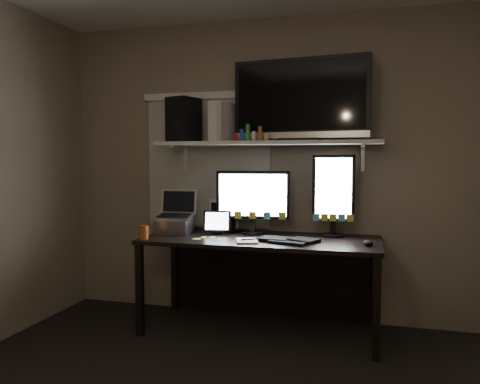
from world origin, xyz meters
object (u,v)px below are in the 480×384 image
(monitor_portrait, at_px, (333,195))
(tablet, at_px, (218,222))
(laptop, at_px, (174,212))
(cup, at_px, (144,232))
(game_console, at_px, (222,122))
(keyboard, at_px, (289,240))
(mouse, at_px, (368,243))
(tv, at_px, (300,100))
(monitor_landscape, at_px, (253,202))
(speaker, at_px, (184,120))
(desk, at_px, (264,257))

(monitor_portrait, height_order, tablet, monitor_portrait)
(monitor_portrait, bearing_deg, laptop, -175.10)
(cup, xyz_separation_m, game_console, (0.48, 0.48, 0.86))
(keyboard, relative_size, game_console, 1.32)
(game_console, bearing_deg, mouse, 2.36)
(mouse, bearing_deg, tv, 139.77)
(monitor_landscape, distance_m, cup, 0.90)
(tablet, distance_m, tv, 1.17)
(game_console, relative_size, speaker, 0.88)
(mouse, relative_size, cup, 1.05)
(keyboard, bearing_deg, monitor_portrait, 65.50)
(mouse, height_order, tablet, tablet)
(laptop, relative_size, cup, 3.33)
(game_console, bearing_deg, monitor_landscape, 12.46)
(monitor_landscape, height_order, tv, tv)
(tv, bearing_deg, cup, -151.16)
(desk, bearing_deg, speaker, 175.69)
(monitor_portrait, relative_size, keyboard, 1.54)
(laptop, height_order, tv, tv)
(monitor_landscape, relative_size, monitor_portrait, 0.92)
(tablet, height_order, speaker, speaker)
(monitor_landscape, distance_m, tv, 0.89)
(desk, bearing_deg, monitor_portrait, 10.59)
(monitor_landscape, relative_size, keyboard, 1.41)
(laptop, xyz_separation_m, game_console, (0.36, 0.17, 0.74))
(keyboard, xyz_separation_m, game_console, (-0.61, 0.31, 0.90))
(tablet, xyz_separation_m, cup, (-0.48, -0.35, -0.04))
(mouse, bearing_deg, laptop, 165.24)
(monitor_landscape, height_order, laptop, monitor_landscape)
(laptop, height_order, game_console, game_console)
(speaker, bearing_deg, keyboard, 1.57)
(monitor_portrait, xyz_separation_m, mouse, (0.27, -0.33, -0.31))
(tv, bearing_deg, tablet, -163.13)
(keyboard, xyz_separation_m, laptop, (-0.97, 0.13, 0.16))
(desk, distance_m, laptop, 0.81)
(cup, height_order, game_console, game_console)
(speaker, bearing_deg, monitor_portrait, 20.26)
(mouse, xyz_separation_m, speaker, (-1.50, 0.29, 0.91))
(laptop, bearing_deg, desk, 3.12)
(monitor_landscape, relative_size, speaker, 1.65)
(desk, relative_size, monitor_landscape, 3.00)
(mouse, height_order, tv, tv)
(monitor_landscape, xyz_separation_m, tv, (0.38, 0.02, 0.81))
(mouse, bearing_deg, speaker, 159.73)
(monitor_landscape, xyz_separation_m, speaker, (-0.59, -0.01, 0.67))
(monitor_portrait, xyz_separation_m, cup, (-1.38, -0.50, -0.28))
(desk, xyz_separation_m, tablet, (-0.37, -0.05, 0.27))
(cup, bearing_deg, desk, 25.09)
(keyboard, distance_m, tv, 1.10)
(mouse, xyz_separation_m, cup, (-1.65, -0.16, 0.03))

